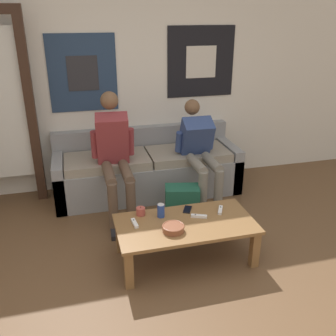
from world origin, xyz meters
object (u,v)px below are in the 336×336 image
object	(u,v)px
person_seated_adult	(115,151)
game_controller_far_center	(135,223)
couch	(147,170)
cell_phone	(187,209)
pillar_candle	(141,211)
game_controller_near_left	(199,216)
person_seated_teen	(199,149)
game_controller_near_right	(220,210)
drink_can_blue	(161,211)
ceramic_bowl	(173,228)
coffee_table	(185,228)
backpack	(182,204)

from	to	relation	value
person_seated_adult	game_controller_far_center	distance (m)	1.01
couch	cell_phone	size ratio (longest dim) A/B	14.53
pillar_candle	game_controller_near_left	xyz separation A→B (m)	(0.50, -0.18, -0.02)
person_seated_teen	game_controller_far_center	bearing A→B (deg)	-133.33
pillar_candle	cell_phone	xyz separation A→B (m)	(0.44, -0.02, -0.03)
person_seated_adult	game_controller_near_right	xyz separation A→B (m)	(0.84, -0.93, -0.32)
drink_can_blue	game_controller_near_left	distance (m)	0.34
drink_can_blue	game_controller_far_center	xyz separation A→B (m)	(-0.25, -0.07, -0.05)
cell_phone	couch	bearing A→B (deg)	96.03
couch	ceramic_bowl	size ratio (longest dim) A/B	11.51
person_seated_teen	ceramic_bowl	world-z (taller)	person_seated_teen
drink_can_blue	cell_phone	xyz separation A→B (m)	(0.27, 0.06, -0.06)
couch	game_controller_near_left	xyz separation A→B (m)	(0.19, -1.37, 0.10)
coffee_table	person_seated_teen	bearing A→B (deg)	65.38
coffee_table	cell_phone	bearing A→B (deg)	68.48
drink_can_blue	backpack	bearing A→B (deg)	55.32
drink_can_blue	game_controller_near_right	world-z (taller)	drink_can_blue
game_controller_far_center	couch	bearing A→B (deg)	73.79
game_controller_near_left	cell_phone	distance (m)	0.17
coffee_table	person_seated_teen	world-z (taller)	person_seated_teen
coffee_table	couch	bearing A→B (deg)	91.83
coffee_table	ceramic_bowl	distance (m)	0.20
person_seated_teen	backpack	xyz separation A→B (m)	(-0.31, -0.39, -0.45)
person_seated_adult	game_controller_near_right	world-z (taller)	person_seated_adult
game_controller_near_right	cell_phone	size ratio (longest dim) A/B	0.95
ceramic_bowl	game_controller_near_right	xyz separation A→B (m)	(0.51, 0.22, -0.02)
ceramic_bowl	pillar_candle	bearing A→B (deg)	122.22
drink_can_blue	pillar_candle	bearing A→B (deg)	154.46
coffee_table	backpack	bearing A→B (deg)	75.60
game_controller_near_left	game_controller_near_right	xyz separation A→B (m)	(0.23, 0.06, 0.00)
drink_can_blue	cell_phone	world-z (taller)	drink_can_blue
coffee_table	game_controller_far_center	xyz separation A→B (m)	(-0.44, 0.08, 0.07)
couch	person_seated_adult	bearing A→B (deg)	-137.98
couch	person_seated_teen	world-z (taller)	person_seated_teen
ceramic_bowl	pillar_candle	distance (m)	0.40
game_controller_near_left	backpack	bearing A→B (deg)	87.27
coffee_table	pillar_candle	bearing A→B (deg)	146.45
coffee_table	game_controller_near_right	xyz separation A→B (m)	(0.37, 0.11, 0.07)
person_seated_teen	pillar_candle	world-z (taller)	person_seated_teen
couch	drink_can_blue	size ratio (longest dim) A/B	17.71
person_seated_adult	drink_can_blue	xyz separation A→B (m)	(0.29, -0.89, -0.27)
person_seated_adult	coffee_table	bearing A→B (deg)	-65.65
pillar_candle	game_controller_far_center	size ratio (longest dim) A/B	0.56
game_controller_near_left	game_controller_far_center	distance (m)	0.58
pillar_candle	drink_can_blue	xyz separation A→B (m)	(0.17, -0.08, 0.03)
ceramic_bowl	game_controller_near_right	size ratio (longest dim) A/B	1.32
game_controller_near_left	drink_can_blue	bearing A→B (deg)	163.25
person_seated_adult	game_controller_far_center	world-z (taller)	person_seated_adult
pillar_candle	game_controller_far_center	world-z (taller)	pillar_candle
drink_can_blue	game_controller_far_center	distance (m)	0.27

